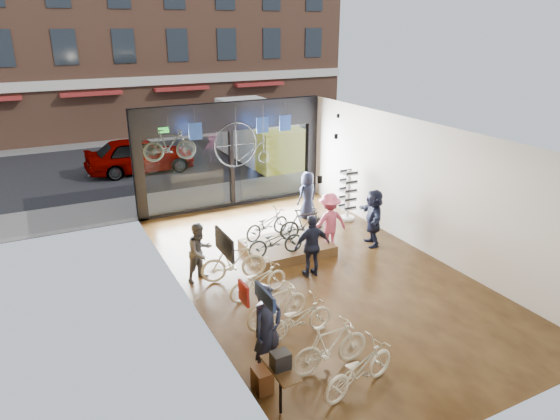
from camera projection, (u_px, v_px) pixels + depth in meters
ground_plane at (315, 272)px, 13.60m from camera, size 7.00×12.00×0.04m
ceiling at (319, 133)px, 12.26m from camera, size 7.00×12.00×0.04m
wall_left at (185, 230)px, 11.43m from camera, size 0.04×12.00×3.80m
wall_right at (421, 187)px, 14.43m from camera, size 0.04×12.00×3.80m
wall_back at (513, 322)px, 7.91m from camera, size 7.00×0.04×3.80m
storefront at (231, 155)px, 17.94m from camera, size 7.00×0.26×3.80m
exit_sign at (163, 130)px, 16.42m from camera, size 0.35×0.06×0.18m
street_road at (169, 153)px, 26.12m from camera, size 30.00×18.00×0.02m
sidewalk_near at (221, 194)px, 19.59m from camera, size 30.00×2.40×0.12m
sidewalk_far at (151, 137)px, 29.44m from camera, size 30.00×2.00×0.12m
opposite_building at (130, 12)px, 29.10m from camera, size 26.00×5.00×14.00m
street_car at (140, 155)px, 22.46m from camera, size 4.76×1.91×1.62m
box_truck at (263, 134)px, 23.84m from camera, size 2.33×6.99×2.75m
floor_bike_0 at (359, 368)px, 9.06m from camera, size 1.82×0.96×0.91m
floor_bike_1 at (330, 346)px, 9.59m from camera, size 1.70×0.49×1.02m
floor_bike_2 at (298, 318)px, 10.64m from camera, size 1.66×0.62×0.86m
floor_bike_3 at (277, 305)px, 11.05m from camera, size 1.64×0.68×0.96m
floor_bike_4 at (258, 281)px, 12.23m from camera, size 1.69×0.80×0.85m
floor_bike_5 at (234, 262)px, 12.97m from camera, size 1.79×0.81×1.04m
display_platform at (287, 247)px, 14.69m from camera, size 2.40×1.80×0.30m
display_bike_left at (276, 241)px, 13.71m from camera, size 1.65×0.62×0.86m
display_bike_mid at (305, 224)px, 14.79m from camera, size 1.62×0.69×0.95m
display_bike_right at (267, 224)px, 14.89m from camera, size 1.70×0.97×0.84m
customer_0 at (267, 329)px, 9.40m from camera, size 0.77×0.62×1.85m
customer_1 at (200, 252)px, 12.90m from camera, size 0.95×0.86×1.59m
customer_2 at (312, 246)px, 13.10m from camera, size 1.04×0.51×1.72m
customer_3 at (329, 222)px, 14.59m from camera, size 1.17×0.70×1.77m
customer_4 at (307, 195)px, 17.14m from camera, size 0.91×0.71×1.63m
customer_5 at (373, 217)px, 14.97m from camera, size 1.08×1.71×1.76m
sunglasses_rack at (348, 195)px, 16.91m from camera, size 0.60×0.53×1.76m
wall_merch at (254, 328)px, 8.78m from camera, size 0.40×2.40×2.60m
penny_farthing at (245, 145)px, 16.79m from camera, size 1.92×0.06×1.54m
hung_bike at (170, 145)px, 14.95m from camera, size 1.62×0.61×0.95m
jersey_left at (195, 131)px, 16.22m from camera, size 0.45×0.03×0.55m
jersey_mid at (262, 125)px, 17.25m from camera, size 0.45×0.03×0.55m
jersey_right at (285, 123)px, 17.62m from camera, size 0.45×0.03×0.55m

